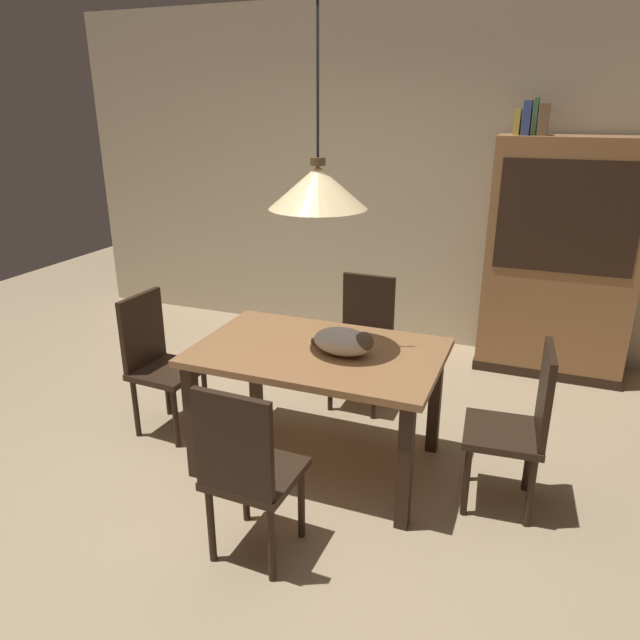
{
  "coord_description": "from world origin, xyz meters",
  "views": [
    {
      "loc": [
        1.25,
        -2.49,
        2.07
      ],
      "look_at": [
        0.04,
        0.59,
        0.85
      ],
      "focal_mm": 33.08,
      "sensor_mm": 36.0,
      "label": 1
    }
  ],
  "objects_px": {
    "cat_sleeping": "(345,342)",
    "pendant_lamp": "(318,187)",
    "chair_far_back": "(363,335)",
    "chair_near_front": "(247,468)",
    "dining_table": "(318,365)",
    "book_brown_thick": "(544,119)",
    "book_green_slim": "(536,116)",
    "hutch_bookcase": "(559,265)",
    "book_blue_wide": "(527,118)",
    "chair_right_side": "(520,422)",
    "book_yellow_short": "(518,122)",
    "chair_left_side": "(157,358)"
  },
  "relations": [
    {
      "from": "cat_sleeping",
      "to": "pendant_lamp",
      "type": "height_order",
      "value": "pendant_lamp"
    },
    {
      "from": "chair_far_back",
      "to": "chair_near_front",
      "type": "distance_m",
      "value": 1.76
    },
    {
      "from": "dining_table",
      "to": "book_brown_thick",
      "type": "bearing_deg",
      "value": 62.45
    },
    {
      "from": "dining_table",
      "to": "book_green_slim",
      "type": "height_order",
      "value": "book_green_slim"
    },
    {
      "from": "hutch_bookcase",
      "to": "book_blue_wide",
      "type": "height_order",
      "value": "book_blue_wide"
    },
    {
      "from": "pendant_lamp",
      "to": "book_brown_thick",
      "type": "distance_m",
      "value": 2.2
    },
    {
      "from": "chair_far_back",
      "to": "book_green_slim",
      "type": "xyz_separation_m",
      "value": [
        0.95,
        1.06,
        1.47
      ]
    },
    {
      "from": "chair_right_side",
      "to": "book_brown_thick",
      "type": "xyz_separation_m",
      "value": [
        -0.12,
        1.93,
        1.45
      ]
    },
    {
      "from": "book_yellow_short",
      "to": "chair_left_side",
      "type": "bearing_deg",
      "value": -135.36
    },
    {
      "from": "book_brown_thick",
      "to": "book_green_slim",
      "type": "bearing_deg",
      "value": 180.0
    },
    {
      "from": "cat_sleeping",
      "to": "book_yellow_short",
      "type": "xyz_separation_m",
      "value": [
        0.66,
        1.95,
        1.11
      ]
    },
    {
      "from": "dining_table",
      "to": "book_blue_wide",
      "type": "relative_size",
      "value": 5.83
    },
    {
      "from": "chair_left_side",
      "to": "hutch_bookcase",
      "type": "xyz_separation_m",
      "value": [
        2.38,
        1.93,
        0.38
      ]
    },
    {
      "from": "pendant_lamp",
      "to": "cat_sleeping",
      "type": "bearing_deg",
      "value": -5.09
    },
    {
      "from": "chair_right_side",
      "to": "cat_sleeping",
      "type": "bearing_deg",
      "value": -178.73
    },
    {
      "from": "chair_far_back",
      "to": "book_yellow_short",
      "type": "height_order",
      "value": "book_yellow_short"
    },
    {
      "from": "book_green_slim",
      "to": "book_brown_thick",
      "type": "bearing_deg",
      "value": 0.0
    },
    {
      "from": "pendant_lamp",
      "to": "book_yellow_short",
      "type": "relative_size",
      "value": 6.5
    },
    {
      "from": "chair_far_back",
      "to": "chair_left_side",
      "type": "bearing_deg",
      "value": -142.27
    },
    {
      "from": "book_brown_thick",
      "to": "hutch_bookcase",
      "type": "bearing_deg",
      "value": -0.35
    },
    {
      "from": "chair_far_back",
      "to": "chair_right_side",
      "type": "bearing_deg",
      "value": -37.71
    },
    {
      "from": "chair_left_side",
      "to": "cat_sleeping",
      "type": "bearing_deg",
      "value": -0.85
    },
    {
      "from": "chair_far_back",
      "to": "chair_right_side",
      "type": "relative_size",
      "value": 1.0
    },
    {
      "from": "dining_table",
      "to": "book_brown_thick",
      "type": "xyz_separation_m",
      "value": [
        1.01,
        1.93,
        1.31
      ]
    },
    {
      "from": "pendant_lamp",
      "to": "book_blue_wide",
      "type": "xyz_separation_m",
      "value": [
        0.89,
        1.93,
        0.31
      ]
    },
    {
      "from": "pendant_lamp",
      "to": "book_yellow_short",
      "type": "distance_m",
      "value": 2.12
    },
    {
      "from": "chair_left_side",
      "to": "cat_sleeping",
      "type": "height_order",
      "value": "chair_left_side"
    },
    {
      "from": "book_brown_thick",
      "to": "chair_right_side",
      "type": "bearing_deg",
      "value": -86.46
    },
    {
      "from": "chair_right_side",
      "to": "cat_sleeping",
      "type": "relative_size",
      "value": 2.38
    },
    {
      "from": "chair_right_side",
      "to": "chair_far_back",
      "type": "bearing_deg",
      "value": 142.29
    },
    {
      "from": "chair_left_side",
      "to": "pendant_lamp",
      "type": "relative_size",
      "value": 0.72
    },
    {
      "from": "book_brown_thick",
      "to": "dining_table",
      "type": "bearing_deg",
      "value": -117.55
    },
    {
      "from": "chair_near_front",
      "to": "pendant_lamp",
      "type": "relative_size",
      "value": 0.72
    },
    {
      "from": "book_blue_wide",
      "to": "book_brown_thick",
      "type": "bearing_deg",
      "value": 0.0
    },
    {
      "from": "chair_right_side",
      "to": "pendant_lamp",
      "type": "xyz_separation_m",
      "value": [
        -1.13,
        -0.01,
        1.15
      ]
    },
    {
      "from": "dining_table",
      "to": "book_yellow_short",
      "type": "bearing_deg",
      "value": 66.88
    },
    {
      "from": "chair_near_front",
      "to": "book_blue_wide",
      "type": "relative_size",
      "value": 3.88
    },
    {
      "from": "book_yellow_short",
      "to": "book_brown_thick",
      "type": "height_order",
      "value": "book_brown_thick"
    },
    {
      "from": "book_yellow_short",
      "to": "chair_near_front",
      "type": "bearing_deg",
      "value": -106.41
    },
    {
      "from": "cat_sleeping",
      "to": "book_blue_wide",
      "type": "distance_m",
      "value": 2.37
    },
    {
      "from": "dining_table",
      "to": "book_yellow_short",
      "type": "relative_size",
      "value": 7.0
    },
    {
      "from": "book_yellow_short",
      "to": "pendant_lamp",
      "type": "bearing_deg",
      "value": -113.12
    },
    {
      "from": "cat_sleeping",
      "to": "book_brown_thick",
      "type": "xyz_separation_m",
      "value": [
        0.84,
        1.95,
        1.13
      ]
    },
    {
      "from": "chair_right_side",
      "to": "book_green_slim",
      "type": "distance_m",
      "value": 2.43
    },
    {
      "from": "book_green_slim",
      "to": "book_brown_thick",
      "type": "relative_size",
      "value": 1.08
    },
    {
      "from": "chair_near_front",
      "to": "dining_table",
      "type": "bearing_deg",
      "value": 89.84
    },
    {
      "from": "book_blue_wide",
      "to": "chair_far_back",
      "type": "bearing_deg",
      "value": -130.12
    },
    {
      "from": "hutch_bookcase",
      "to": "chair_left_side",
      "type": "bearing_deg",
      "value": -141.01
    },
    {
      "from": "chair_left_side",
      "to": "book_brown_thick",
      "type": "relative_size",
      "value": 3.88
    },
    {
      "from": "book_yellow_short",
      "to": "book_blue_wide",
      "type": "bearing_deg",
      "value": 0.0
    }
  ]
}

